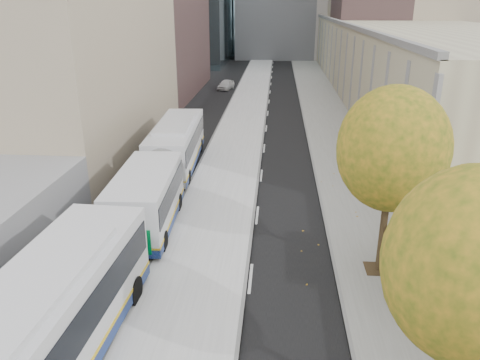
# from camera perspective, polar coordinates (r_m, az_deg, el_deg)

# --- Properties ---
(bus_platform) EXTENTS (4.25, 150.00, 0.15)m
(bus_platform) POSITION_cam_1_polar(r_m,az_deg,el_deg) (40.63, 0.02, 6.11)
(bus_platform) COLOR #B8B8B8
(bus_platform) RESTS_ON ground
(sidewalk) EXTENTS (4.75, 150.00, 0.08)m
(sidewalk) POSITION_cam_1_polar(r_m,az_deg,el_deg) (40.82, 11.34, 5.72)
(sidewalk) COLOR gray
(sidewalk) RESTS_ON ground
(building_tan) EXTENTS (18.00, 92.00, 8.00)m
(building_tan) POSITION_cam_1_polar(r_m,az_deg,el_deg) (70.39, 18.50, 14.60)
(building_tan) COLOR tan
(building_tan) RESTS_ON ground
(bus_shelter) EXTENTS (1.90, 4.40, 2.53)m
(bus_shelter) POSITION_cam_1_polar(r_m,az_deg,el_deg) (18.41, 24.82, -7.81)
(bus_shelter) COLOR #383A3F
(bus_shelter) RESTS_ON sidewalk
(tree_b) EXTENTS (4.00, 4.00, 6.97)m
(tree_b) POSITION_cam_1_polar(r_m,az_deg,el_deg) (11.51, 26.72, -9.49)
(tree_b) COLOR black
(tree_b) RESTS_ON sidewalk
(tree_c) EXTENTS (4.20, 4.20, 7.28)m
(tree_c) POSITION_cam_1_polar(r_m,az_deg,el_deg) (18.47, 18.13, 3.55)
(tree_c) COLOR black
(tree_c) RESTS_ON sidewalk
(bus_far) EXTENTS (3.40, 17.66, 2.93)m
(bus_far) POSITION_cam_1_polar(r_m,az_deg,el_deg) (27.75, -9.01, 2.06)
(bus_far) COLOR silver
(bus_far) RESTS_ON ground
(distant_car) EXTENTS (2.14, 3.80, 1.22)m
(distant_car) POSITION_cam_1_polar(r_m,az_deg,el_deg) (60.69, -1.73, 11.55)
(distant_car) COLOR silver
(distant_car) RESTS_ON ground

